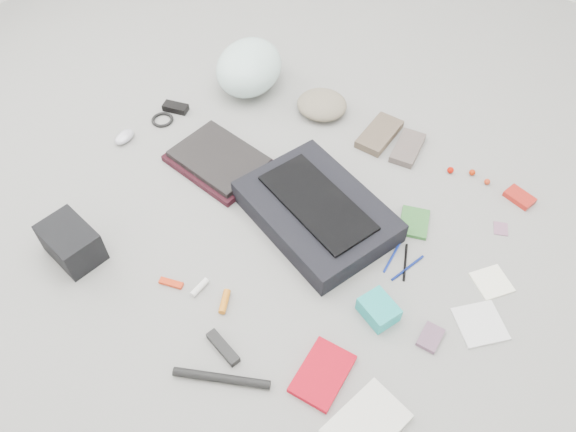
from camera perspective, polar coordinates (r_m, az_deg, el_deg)
The scene contains 33 objects.
ground_plane at distance 1.96m, azimuth 0.00°, elevation -0.91°, with size 4.00×4.00×0.00m, color gray.
messenger_bag at distance 1.95m, azimuth 2.92°, elevation 0.47°, with size 0.52×0.37×0.09m, color black.
bag_flap at distance 1.91m, azimuth 2.98°, elevation 1.39°, with size 0.42×0.19×0.01m, color black.
laptop_sleeve at distance 2.16m, azimuth -6.99°, elevation 5.50°, with size 0.36×0.27×0.02m, color black.
laptop at distance 2.15m, azimuth -7.04°, elevation 5.94°, with size 0.33×0.24×0.02m, color black.
bike_helmet at distance 2.45m, azimuth -3.99°, elevation 14.84°, with size 0.27×0.33×0.20m, color white.
beanie at distance 2.36m, azimuth 3.47°, elevation 11.24°, with size 0.21×0.20×0.07m, color gray.
mitten_left at distance 2.28m, azimuth 9.27°, elevation 8.22°, with size 0.11×0.21×0.03m, color brown.
mitten_right at distance 2.25m, azimuth 12.05°, elevation 6.78°, with size 0.09×0.18×0.03m, color #645651.
power_brick at distance 2.42m, azimuth -11.35°, elevation 10.75°, with size 0.10×0.05×0.03m, color black.
cable_coil at distance 2.38m, azimuth -12.64°, elevation 9.53°, with size 0.09×0.09×0.01m, color black.
mouse at distance 2.33m, azimuth -16.29°, elevation 7.73°, with size 0.06×0.09×0.04m, color #B8B6C4.
camera_bag at distance 1.97m, azimuth -21.15°, elevation -2.54°, with size 0.19×0.13×0.12m, color black.
multitool at distance 1.86m, azimuth -11.79°, elevation -6.69°, with size 0.08×0.02×0.01m, color red.
toiletry_tube_white at distance 1.83m, azimuth -8.97°, elevation -7.17°, with size 0.02×0.02×0.07m, color white.
toiletry_tube_orange at distance 1.79m, azimuth -6.46°, elevation -8.63°, with size 0.02×0.02×0.08m, color orange.
u_lock at distance 1.71m, azimuth -6.61°, elevation -13.14°, with size 0.13×0.03×0.03m, color black.
bike_pump at distance 1.67m, azimuth -6.77°, elevation -16.04°, with size 0.03×0.03×0.28m, color black.
book_red at distance 1.67m, azimuth 3.52°, elevation -15.70°, with size 0.13×0.19×0.02m, color red.
book_white at distance 1.63m, azimuth 7.96°, elevation -20.22°, with size 0.15×0.22×0.02m, color silver.
notepad at distance 2.01m, azimuth 12.70°, elevation -0.64°, with size 0.10×0.13×0.01m, color #2E682C.
pen_blue at distance 1.91m, azimuth 10.55°, elevation -4.07°, with size 0.01×0.01×0.14m, color navy.
pen_black at distance 1.90m, azimuth 11.83°, elevation -4.62°, with size 0.01×0.01×0.15m, color black.
pen_navy at distance 1.89m, azimuth 12.06°, elevation -5.18°, with size 0.01×0.01×0.15m, color navy.
accordion_wallet at distance 1.76m, azimuth 9.19°, elevation -9.37°, with size 0.11×0.09×0.06m, color #1AABA6.
card_deck at distance 1.77m, azimuth 14.28°, elevation -11.87°, with size 0.06×0.09×0.02m, color #74526A.
napkin_top at distance 1.94m, azimuth 20.00°, elevation -6.33°, with size 0.11×0.11×0.01m, color white.
napkin_bottom at distance 1.84m, azimuth 18.93°, elevation -10.32°, with size 0.14×0.14×0.01m, color silver.
lollipop_a at distance 2.20m, azimuth 16.18°, elevation 4.50°, with size 0.03×0.03×0.03m, color #B60C00.
lollipop_b at distance 2.22m, azimuth 18.21°, elevation 4.23°, with size 0.02×0.02×0.02m, color #B22606.
lollipop_c at distance 2.20m, azimuth 19.58°, elevation 3.31°, with size 0.02×0.02×0.02m, color #B32F12.
altoids_tin at distance 2.19m, azimuth 22.47°, elevation 1.77°, with size 0.10×0.06×0.02m, color #B12016.
stamp_sheet at distance 2.08m, azimuth 20.80°, elevation -1.21°, with size 0.05×0.06×0.00m, color #9A6383.
Camera 1 is at (0.63, -1.02, 1.55)m, focal length 35.00 mm.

